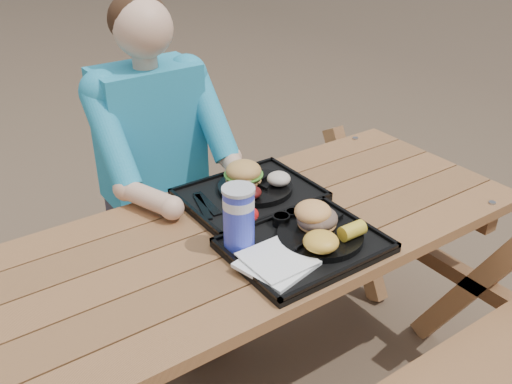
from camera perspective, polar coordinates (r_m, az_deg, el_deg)
picnic_table at (r=2.04m, az=0.00°, el=-12.53°), size 1.80×1.49×0.75m
tray_near at (r=1.71m, az=4.88°, el=-5.44°), size 0.45×0.35×0.02m
tray_far at (r=1.97m, az=-0.63°, el=-0.40°), size 0.45×0.35×0.02m
plate_near at (r=1.73m, az=6.42°, el=-4.37°), size 0.26×0.26×0.02m
plate_far at (r=1.98m, az=-0.08°, el=0.46°), size 0.26×0.26×0.02m
napkin_stack at (r=1.61m, az=2.07°, el=-7.08°), size 0.22×0.22×0.02m
soda_cup at (r=1.64m, az=-1.73°, el=-2.71°), size 0.09×0.09×0.18m
condiment_bbq at (r=1.78m, az=2.54°, el=-2.81°), size 0.06×0.06×0.03m
condiment_mustard at (r=1.82m, az=3.69°, el=-2.30°), size 0.05×0.05×0.03m
sandwich at (r=1.73m, az=6.20°, el=-1.59°), size 0.12×0.12×0.12m
mac_cheese at (r=1.64m, az=6.51°, el=-4.95°), size 0.10×0.10×0.05m
corn_cob at (r=1.71m, az=9.60°, el=-3.82°), size 0.08×0.08×0.05m
cutlery_far at (r=1.90m, az=-4.91°, el=-1.15°), size 0.05×0.17×0.01m
burger at (r=1.98m, az=-1.27°, el=2.55°), size 0.13×0.13×0.11m
baked_beans at (r=1.89m, az=-0.67°, el=-0.03°), size 0.08×0.08×0.04m
potato_salad at (r=1.97m, az=2.29°, el=1.34°), size 0.08×0.08×0.05m
diner at (r=2.31m, az=-9.87°, el=0.46°), size 0.48×0.84×1.28m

